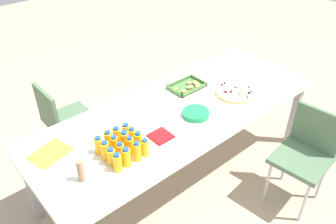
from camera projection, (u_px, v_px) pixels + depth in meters
The scene contains 26 objects.
ground_plane at pixel (179, 173), 3.21m from camera, with size 12.00×12.00×0.00m, color tan.
party_table at pixel (180, 115), 2.82m from camera, with size 2.52×0.95×0.73m.
chair_far_left at pixel (62, 118), 3.08m from camera, with size 0.40×0.40×0.83m.
chair_near_right at pixel (306, 151), 2.72m from camera, with size 0.44×0.44×0.83m.
juice_bottle_0 at pixel (118, 163), 2.19m from camera, with size 0.06×0.06×0.14m.
juice_bottle_1 at pixel (126, 157), 2.23m from camera, with size 0.06×0.06×0.14m.
juice_bottle_2 at pixel (137, 152), 2.26m from camera, with size 0.05×0.05×0.15m.
juice_bottle_3 at pixel (145, 148), 2.31m from camera, with size 0.05×0.05×0.14m.
juice_bottle_4 at pixel (111, 157), 2.24m from camera, with size 0.06×0.06×0.13m.
juice_bottle_5 at pixel (121, 151), 2.28m from camera, with size 0.05×0.05×0.14m.
juice_bottle_6 at pixel (130, 146), 2.31m from camera, with size 0.05×0.05×0.15m.
juice_bottle_7 at pixel (138, 141), 2.35m from camera, with size 0.06×0.06×0.15m.
juice_bottle_8 at pixel (106, 151), 2.27m from camera, with size 0.06×0.06×0.15m.
juice_bottle_9 at pixel (115, 145), 2.32m from camera, with size 0.05×0.05×0.14m.
juice_bottle_10 at pixel (125, 141), 2.36m from camera, with size 0.06×0.06×0.15m.
juice_bottle_11 at pixel (132, 136), 2.40m from camera, with size 0.05×0.05×0.14m.
juice_bottle_12 at pixel (99, 145), 2.32m from camera, with size 0.06×0.06×0.14m.
juice_bottle_13 at pixel (108, 140), 2.37m from camera, with size 0.06×0.06×0.14m.
juice_bottle_14 at pixel (117, 136), 2.41m from camera, with size 0.06×0.06×0.14m.
juice_bottle_15 at pixel (126, 132), 2.44m from camera, with size 0.06×0.06×0.14m.
fruit_pizza at pixel (235, 93), 2.98m from camera, with size 0.34×0.34×0.05m.
snack_tray at pixel (188, 86), 3.06m from camera, with size 0.31×0.21×0.04m.
plate_stack at pixel (196, 113), 2.71m from camera, with size 0.21×0.21×0.04m.
napkin_stack at pixel (161, 136), 2.50m from camera, with size 0.15×0.15×0.02m, color red.
cardboard_tube at pixel (81, 171), 2.11m from camera, with size 0.04×0.04×0.16m, color #9E7A56.
paper_folder at pixel (50, 153), 2.35m from camera, with size 0.26×0.20×0.01m, color yellow.
Camera 1 is at (-1.58, -1.67, 2.32)m, focal length 36.76 mm.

